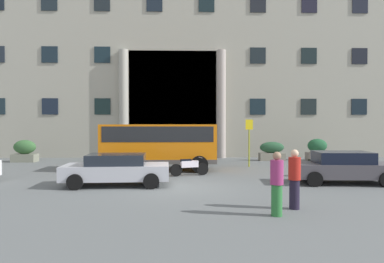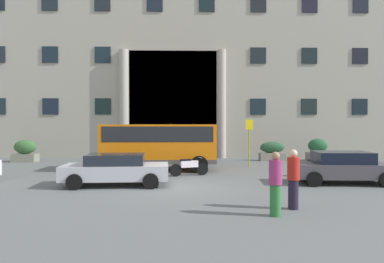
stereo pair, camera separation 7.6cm
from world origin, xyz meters
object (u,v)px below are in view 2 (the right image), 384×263
object	(u,v)px
hedge_planter_entrance_right	(25,151)
hedge_planter_entrance_left	(272,151)
orange_minibus	(159,143)
bus_stop_sign	(249,138)
scooter_by_planter	(188,167)
parked_sedan_second	(116,169)
motorcycle_near_kerb	(316,167)
parked_estate_mid	(342,167)
pedestrian_woman_with_bag	(293,179)
pedestrian_man_red_shirt	(275,184)
hedge_planter_far_east	(181,150)
hedge_planter_west	(318,150)

from	to	relation	value
hedge_planter_entrance_right	hedge_planter_entrance_left	bearing A→B (deg)	1.50
orange_minibus	bus_stop_sign	size ratio (longest dim) A/B	2.18
orange_minibus	scooter_by_planter	size ratio (longest dim) A/B	3.22
parked_sedan_second	motorcycle_near_kerb	bearing A→B (deg)	11.91
parked_estate_mid	bus_stop_sign	bearing A→B (deg)	119.67
orange_minibus	hedge_planter_entrance_left	xyz separation A→B (m)	(7.54, 5.10, -0.89)
hedge_planter_entrance_left	pedestrian_woman_with_bag	distance (m)	14.45
hedge_planter_entrance_left	pedestrian_man_red_shirt	world-z (taller)	pedestrian_man_red_shirt
hedge_planter_entrance_left	parked_sedan_second	distance (m)	13.38
orange_minibus	parked_estate_mid	bearing A→B (deg)	-29.93
parked_estate_mid	hedge_planter_far_east	bearing A→B (deg)	130.47
bus_stop_sign	parked_estate_mid	world-z (taller)	bus_stop_sign
orange_minibus	motorcycle_near_kerb	size ratio (longest dim) A/B	3.01
hedge_planter_entrance_left	pedestrian_man_red_shirt	distance (m)	15.38
motorcycle_near_kerb	hedge_planter_far_east	bearing A→B (deg)	123.96
bus_stop_sign	hedge_planter_entrance_right	size ratio (longest dim) A/B	1.83
hedge_planter_far_east	motorcycle_near_kerb	world-z (taller)	hedge_planter_far_east
hedge_planter_west	motorcycle_near_kerb	xyz separation A→B (m)	(-2.91, -7.47, -0.28)
parked_sedan_second	parked_estate_mid	world-z (taller)	parked_estate_mid
parked_estate_mid	pedestrian_man_red_shirt	xyz separation A→B (m)	(-4.25, -5.28, 0.19)
bus_stop_sign	pedestrian_woman_with_bag	xyz separation A→B (m)	(-0.64, -10.55, -0.84)
hedge_planter_far_east	pedestrian_man_red_shirt	world-z (taller)	pedestrian_man_red_shirt
hedge_planter_entrance_right	pedestrian_man_red_shirt	bearing A→B (deg)	-47.55
hedge_planter_far_east	parked_estate_mid	world-z (taller)	hedge_planter_far_east
parked_estate_mid	pedestrian_woman_with_bag	size ratio (longest dim) A/B	2.43
hedge_planter_far_east	hedge_planter_west	distance (m)	9.60
hedge_planter_entrance_right	pedestrian_man_red_shirt	distance (m)	19.64
motorcycle_near_kerb	hedge_planter_entrance_right	bearing A→B (deg)	149.61
hedge_planter_west	pedestrian_man_red_shirt	world-z (taller)	pedestrian_man_red_shirt
parked_estate_mid	motorcycle_near_kerb	world-z (taller)	parked_estate_mid
hedge_planter_entrance_left	hedge_planter_far_east	world-z (taller)	hedge_planter_far_east
scooter_by_planter	hedge_planter_entrance_right	bearing A→B (deg)	131.60
bus_stop_sign	motorcycle_near_kerb	size ratio (longest dim) A/B	1.38
hedge_planter_entrance_right	scooter_by_planter	distance (m)	12.90
hedge_planter_west	hedge_planter_entrance_right	xyz separation A→B (m)	(-20.13, -0.42, -0.02)
pedestrian_man_red_shirt	scooter_by_planter	bearing A→B (deg)	161.03
hedge_planter_entrance_right	pedestrian_woman_with_bag	world-z (taller)	pedestrian_woman_with_bag
hedge_planter_entrance_left	hedge_planter_west	bearing A→B (deg)	-0.46
scooter_by_planter	motorcycle_near_kerb	bearing A→B (deg)	-18.85
scooter_by_planter	pedestrian_woman_with_bag	distance (m)	7.55
scooter_by_planter	orange_minibus	bearing A→B (deg)	109.79
hedge_planter_entrance_left	pedestrian_woman_with_bag	xyz separation A→B (m)	(-2.93, -14.15, 0.26)
motorcycle_near_kerb	parked_sedan_second	bearing A→B (deg)	-173.45
bus_stop_sign	parked_estate_mid	size ratio (longest dim) A/B	0.65
orange_minibus	scooter_by_planter	bearing A→B (deg)	-54.30
hedge_planter_entrance_right	scooter_by_planter	size ratio (longest dim) A/B	0.81
hedge_planter_west	parked_sedan_second	bearing A→B (deg)	-140.92
bus_stop_sign	pedestrian_man_red_shirt	size ratio (longest dim) A/B	1.59
parked_estate_mid	pedestrian_woman_with_bag	distance (m)	5.70
scooter_by_planter	motorcycle_near_kerb	size ratio (longest dim) A/B	0.93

